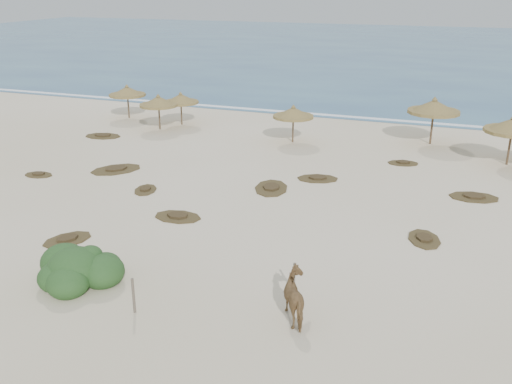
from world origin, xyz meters
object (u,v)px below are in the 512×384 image
palapa_0 (127,92)px  horse (298,298)px  bush (77,269)px  palapa_1 (158,102)px

palapa_0 → horse: bearing=-48.1°
palapa_0 → bush: bearing=-62.0°
palapa_1 → horse: size_ratio=1.92×
palapa_1 → horse: palapa_1 is taller
palapa_0 → palapa_1: bearing=-30.2°
horse → palapa_0: bearing=-81.3°
bush → horse: bearing=2.7°
palapa_0 → bush: (12.24, -23.05, -1.56)m
horse → palapa_1: bearing=-84.5°
palapa_1 → horse: 26.06m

